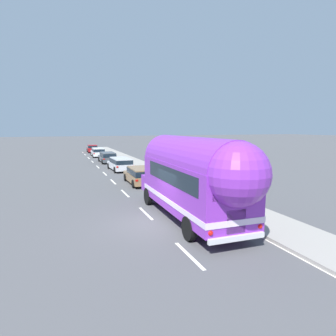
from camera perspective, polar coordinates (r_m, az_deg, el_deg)
name	(u,v)px	position (r m, az deg, el deg)	size (l,w,h in m)	color
ground_plane	(156,224)	(14.18, -2.28, -10.82)	(300.00, 300.00, 0.00)	#4C4C4F
lane_markings	(139,178)	(26.72, -5.76, -1.94)	(3.71, 80.00, 0.01)	silver
sidewalk_slab	(174,180)	(24.94, 1.27, -2.44)	(2.75, 90.00, 0.15)	gray
painted_bus	(194,175)	(13.90, 5.17, -1.43)	(2.69, 10.52, 4.12)	purple
car_lead	(140,175)	(23.63, -5.47, -1.28)	(1.96, 4.57, 1.37)	olive
car_second	(120,163)	(31.41, -9.29, 0.94)	(2.09, 4.86, 1.37)	silver
car_third	(108,157)	(38.90, -11.74, 2.18)	(1.93, 4.65, 1.37)	#474C51
car_fourth	(98,152)	(47.34, -13.54, 3.13)	(2.02, 4.86, 1.37)	white
car_fifth	(92,148)	(55.93, -14.55, 3.73)	(1.98, 4.39, 1.37)	#A5191E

